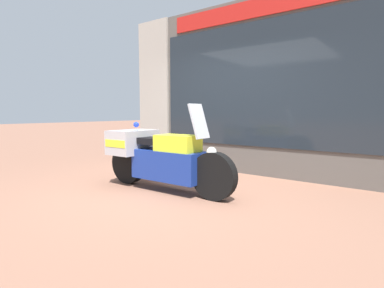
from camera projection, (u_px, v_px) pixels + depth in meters
name	position (u px, v px, depth m)	size (l,w,h in m)	color
ground_plane	(177.00, 192.00, 4.45)	(60.00, 60.00, 0.00)	#8E604C
shop_building	(225.00, 90.00, 6.10)	(5.27, 0.55, 3.26)	#56514C
window_display	(259.00, 151.00, 5.79)	(3.93, 0.30, 1.79)	slate
paramedic_motorcycle	(158.00, 155.00, 4.58)	(2.33, 0.77, 1.30)	black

